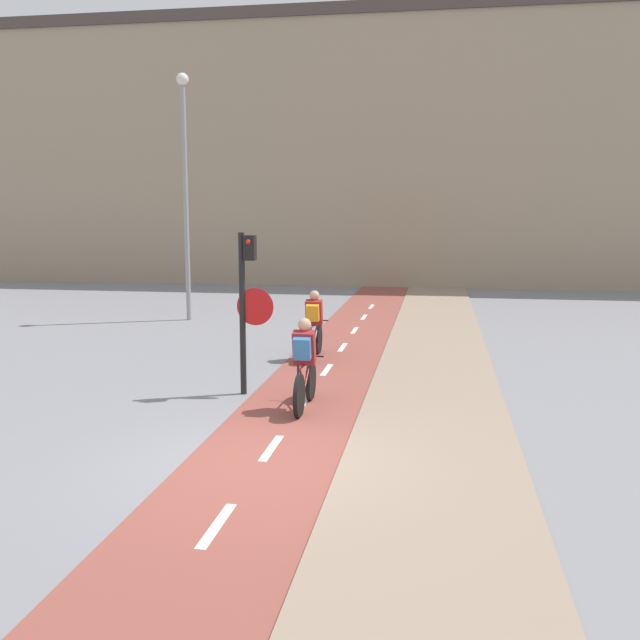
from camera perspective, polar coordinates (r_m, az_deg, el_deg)
ground_plane at (r=9.66m, az=-4.60°, el=-11.24°), size 120.00×120.00×0.00m
bike_lane at (r=9.67m, az=-4.58°, el=-11.16°), size 2.05×60.00×0.02m
sidewalk_strip at (r=9.39m, az=8.98°, el=-11.76°), size 2.40×60.00×0.05m
building_row_background at (r=33.45m, az=5.71°, el=13.22°), size 60.00×5.20×11.84m
traffic_light_pole at (r=12.74m, az=-5.87°, el=2.03°), size 0.67×0.25×2.92m
street_lamp_far at (r=21.87m, az=-10.74°, el=11.47°), size 0.36×0.36×7.25m
cyclist_near at (r=11.85m, az=-1.24°, el=-3.79°), size 0.46×1.77×1.55m
cyclist_far at (r=15.87m, az=-0.46°, el=-0.58°), size 0.46×1.75×1.55m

